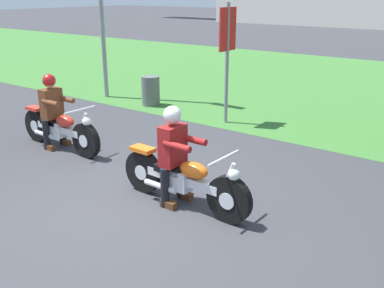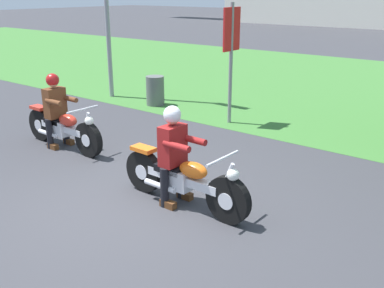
% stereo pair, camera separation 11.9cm
% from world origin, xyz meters
% --- Properties ---
extents(ground, '(120.00, 120.00, 0.00)m').
position_xyz_m(ground, '(0.00, 0.00, 0.00)').
color(ground, '#38383D').
extents(grass_verge, '(60.00, 12.00, 0.01)m').
position_xyz_m(grass_verge, '(0.00, 9.97, 0.00)').
color(grass_verge, '#3D7533').
rests_on(grass_verge, ground).
extents(motorcycle_lead, '(2.14, 0.66, 0.88)m').
position_xyz_m(motorcycle_lead, '(0.56, 0.62, 0.39)').
color(motorcycle_lead, black).
rests_on(motorcycle_lead, ground).
extents(rider_lead, '(0.55, 0.48, 1.40)m').
position_xyz_m(rider_lead, '(0.39, 0.62, 0.82)').
color(rider_lead, black).
rests_on(rider_lead, ground).
extents(motorcycle_follow, '(2.12, 0.66, 0.88)m').
position_xyz_m(motorcycle_follow, '(-2.72, 1.10, 0.39)').
color(motorcycle_follow, black).
rests_on(motorcycle_follow, ground).
extents(rider_follow, '(0.55, 0.48, 1.40)m').
position_xyz_m(rider_follow, '(-2.88, 1.10, 0.81)').
color(rider_follow, black).
rests_on(rider_follow, ground).
extents(trash_can, '(0.47, 0.47, 0.75)m').
position_xyz_m(trash_can, '(-3.59, 4.62, 0.38)').
color(trash_can, '#595E5B').
rests_on(trash_can, ground).
extents(sign_banner, '(0.08, 0.60, 2.60)m').
position_xyz_m(sign_banner, '(-1.18, 4.44, 1.72)').
color(sign_banner, gray).
rests_on(sign_banner, ground).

